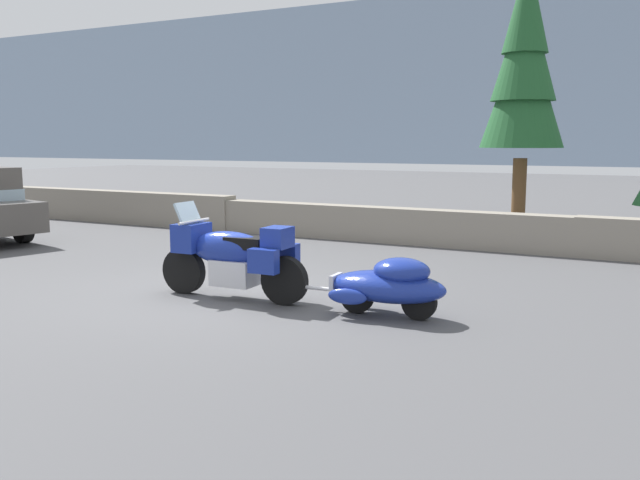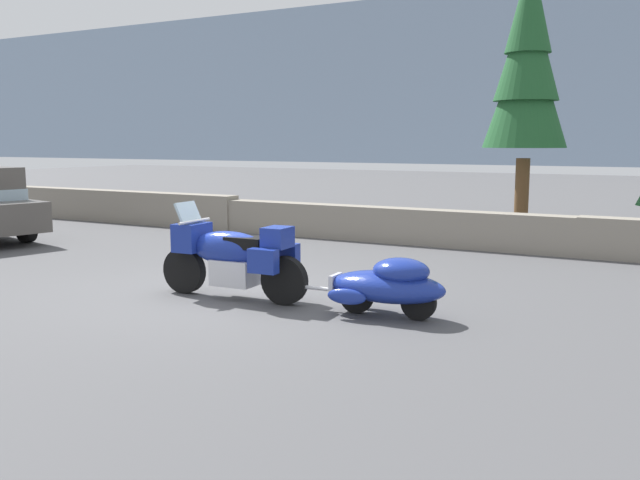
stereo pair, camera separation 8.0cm
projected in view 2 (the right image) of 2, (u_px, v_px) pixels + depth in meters
The scene contains 5 objects.
ground_plane at pixel (226, 293), 9.92m from camera, with size 80.00×80.00×0.00m, color #4C4C4F.
stone_guard_wall at pixel (370, 223), 15.05m from camera, with size 24.00×0.54×0.86m.
touring_motorcycle at pixel (232, 255), 9.50m from camera, with size 2.31×0.80×1.33m.
car_shaped_trailer at pixel (388, 284), 8.53m from camera, with size 2.22×0.80×0.76m.
pine_tree_tall at pixel (527, 62), 15.11m from camera, with size 1.85×1.85×6.25m.
Camera 2 is at (5.84, -7.87, 2.19)m, focal length 38.34 mm.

